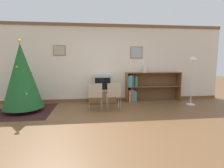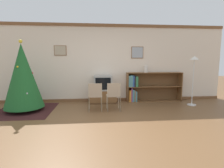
# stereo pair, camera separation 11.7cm
# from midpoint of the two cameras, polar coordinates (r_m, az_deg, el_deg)

# --- Properties ---
(ground_plane) EXTENTS (24.00, 24.00, 0.00)m
(ground_plane) POSITION_cam_midpoint_polar(r_m,az_deg,el_deg) (3.99, -2.97, -13.57)
(ground_plane) COLOR brown
(wall_back) EXTENTS (8.95, 0.11, 2.70)m
(wall_back) POSITION_cam_midpoint_polar(r_m,az_deg,el_deg) (6.22, -4.63, 6.74)
(wall_back) COLOR silver
(wall_back) RESTS_ON ground_plane
(area_rug) EXTENTS (1.60, 1.76, 0.01)m
(area_rug) POSITION_cam_midpoint_polar(r_m,az_deg,el_deg) (5.70, -27.25, -7.87)
(area_rug) COLOR #381919
(area_rug) RESTS_ON ground_plane
(christmas_tree) EXTENTS (1.09, 1.09, 2.02)m
(christmas_tree) POSITION_cam_midpoint_polar(r_m,az_deg,el_deg) (5.53, -27.88, 2.27)
(christmas_tree) COLOR maroon
(christmas_tree) RESTS_ON area_rug
(tv_console) EXTENTS (0.91, 0.49, 0.44)m
(tv_console) POSITION_cam_midpoint_polar(r_m,az_deg,el_deg) (6.04, -3.73, -4.08)
(tv_console) COLOR brown
(tv_console) RESTS_ON ground_plane
(television) EXTENTS (0.61, 0.47, 0.51)m
(television) POSITION_cam_midpoint_polar(r_m,az_deg,el_deg) (5.96, -3.76, 0.37)
(television) COLOR #9E9E99
(television) RESTS_ON tv_console
(folding_chair_left) EXTENTS (0.40, 0.40, 0.82)m
(folding_chair_left) POSITION_cam_midpoint_polar(r_m,az_deg,el_deg) (4.98, -6.14, -3.65)
(folding_chair_left) COLOR tan
(folding_chair_left) RESTS_ON ground_plane
(folding_chair_right) EXTENTS (0.40, 0.40, 0.82)m
(folding_chair_right) POSITION_cam_midpoint_polar(r_m,az_deg,el_deg) (5.01, -0.09, -3.53)
(folding_chair_right) COLOR tan
(folding_chair_right) RESTS_ON ground_plane
(bookshelf) EXTENTS (1.95, 0.36, 1.03)m
(bookshelf) POSITION_cam_midpoint_polar(r_m,az_deg,el_deg) (6.33, 9.93, -1.06)
(bookshelf) COLOR brown
(bookshelf) RESTS_ON ground_plane
(vase) EXTENTS (0.14, 0.14, 0.24)m
(vase) POSITION_cam_midpoint_polar(r_m,az_deg,el_deg) (6.26, 10.19, 4.86)
(vase) COLOR silver
(vase) RESTS_ON bookshelf
(standing_lamp) EXTENTS (0.28, 0.28, 1.59)m
(standing_lamp) POSITION_cam_midpoint_polar(r_m,az_deg,el_deg) (6.18, 24.35, 4.91)
(standing_lamp) COLOR silver
(standing_lamp) RESTS_ON ground_plane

